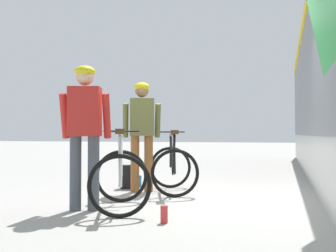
% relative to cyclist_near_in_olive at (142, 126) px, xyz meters
% --- Properties ---
extents(ground_plane, '(80.00, 80.00, 0.00)m').
position_rel_cyclist_near_in_olive_xyz_m(ground_plane, '(1.22, -0.52, -1.05)').
color(ground_plane, '#A09E99').
extents(cyclist_near_in_olive, '(0.66, 0.48, 1.76)m').
position_rel_cyclist_near_in_olive_xyz_m(cyclist_near_in_olive, '(0.00, 0.00, 0.00)').
color(cyclist_near_in_olive, '#935B2D').
rests_on(cyclist_near_in_olive, ground).
extents(cyclist_far_in_red, '(0.66, 0.41, 1.76)m').
position_rel_cyclist_near_in_olive_xyz_m(cyclist_far_in_red, '(-0.13, -1.65, 0.00)').
color(cyclist_far_in_red, '#4C515B').
rests_on(cyclist_far_in_red, ground).
extents(bicycle_near_black, '(1.03, 1.25, 0.99)m').
position_rel_cyclist_near_in_olive_xyz_m(bicycle_near_black, '(0.50, 0.07, -0.65)').
color(bicycle_near_black, black).
rests_on(bicycle_near_black, ground).
extents(bicycle_far_silver, '(1.06, 1.26, 0.99)m').
position_rel_cyclist_near_in_olive_xyz_m(bicycle_far_silver, '(0.27, -1.48, -0.65)').
color(bicycle_far_silver, black).
rests_on(bicycle_far_silver, ground).
extents(backpack_on_platform, '(0.32, 0.26, 0.40)m').
position_rel_cyclist_near_in_olive_xyz_m(backpack_on_platform, '(-0.34, 0.29, -0.85)').
color(backpack_on_platform, black).
rests_on(backpack_on_platform, ground).
extents(water_bottle_near_the_bikes, '(0.08, 0.08, 0.18)m').
position_rel_cyclist_near_in_olive_xyz_m(water_bottle_near_the_bikes, '(0.99, -2.02, -0.96)').
color(water_bottle_near_the_bikes, red).
rests_on(water_bottle_near_the_bikes, ground).
extents(water_bottle_by_the_backpack, '(0.07, 0.07, 0.20)m').
position_rel_cyclist_near_in_olive_xyz_m(water_bottle_by_the_backpack, '(-0.24, 0.53, -0.95)').
color(water_bottle_by_the_backpack, '#338CCC').
rests_on(water_bottle_by_the_backpack, ground).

